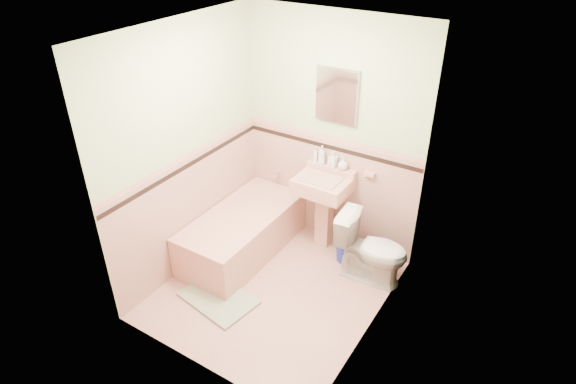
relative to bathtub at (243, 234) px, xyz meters
The scene contains 32 objects.
floor 0.75m from the bathtub, 27.65° to the right, with size 2.20×2.20×0.00m, color #D2978A.
ceiling 2.38m from the bathtub, 27.65° to the right, with size 2.20×2.20×0.00m, color white.
wall_back 1.43m from the bathtub, 50.71° to the left, with size 2.50×2.50×0.00m, color beige.
wall_front 1.87m from the bathtub, 66.22° to the right, with size 2.50×2.50×0.00m, color beige.
wall_left 1.14m from the bathtub, 138.27° to the right, with size 2.50×2.50×0.00m, color beige.
wall_right 1.95m from the bathtub, 11.45° to the right, with size 2.50×2.50×0.00m, color beige.
wainscot_back 1.05m from the bathtub, 50.27° to the left, with size 2.00×2.00×0.00m, color #D59C8F.
wainscot_front 1.60m from the bathtub, 66.05° to the right, with size 2.00×2.00×0.00m, color #D59C8F.
wainscot_left 0.61m from the bathtub, 137.33° to the right, with size 2.20×2.20×0.00m, color #D59C8F.
wainscot_right 1.69m from the bathtub, 11.53° to the right, with size 2.20×2.20×0.00m, color #D59C8F.
accent_back 1.33m from the bathtub, 50.04° to the left, with size 2.00×2.00×0.00m, color black.
accent_front 1.79m from the bathtub, 65.95° to the right, with size 2.00×2.00×0.00m, color black.
accent_left 1.02m from the bathtub, 136.85° to the right, with size 2.20×2.20×0.00m, color black.
accent_right 1.87m from the bathtub, 11.57° to the right, with size 2.20×2.20×0.00m, color black.
cap_back 1.40m from the bathtub, 50.04° to the left, with size 2.00×2.00×0.00m, color tan.
cap_front 1.84m from the bathtub, 65.95° to the right, with size 2.00×2.00×0.00m, color tan.
cap_left 1.11m from the bathtub, 136.85° to the right, with size 2.20×2.20×0.00m, color tan.
cap_right 1.92m from the bathtub, 11.57° to the right, with size 2.20×2.20×0.00m, color tan.
bathtub is the anchor object (origin of this frame).
tub_faucet 0.83m from the bathtub, 90.00° to the left, with size 0.04×0.04×0.12m, color silver.
sink 0.89m from the bathtub, 37.93° to the left, with size 0.55×0.48×0.87m, color tan, non-canonical shape.
sink_faucet 1.20m from the bathtub, 44.58° to the left, with size 0.02×0.02×0.10m, color silver.
medicine_cabinet 1.78m from the bathtub, 47.42° to the left, with size 0.44×0.04×0.55m, color white.
soap_dish 1.51m from the bathtub, 33.57° to the left, with size 0.11×0.07×0.04m, color tan.
soap_bottle_left 1.21m from the bathtub, 51.87° to the left, with size 0.08×0.08×0.21m, color #B2B2B2.
soap_bottle_mid 1.27m from the bathtub, 45.72° to the left, with size 0.08×0.08×0.18m, color #B2B2B2.
soap_bottle_right 1.32m from the bathtub, 41.31° to the left, with size 0.11×0.11×0.14m, color #B2B2B2.
tube 1.15m from the bathtub, 55.83° to the left, with size 0.04×0.04×0.12m, color white.
toilet 1.40m from the bathtub, 13.77° to the left, with size 0.40×0.71×0.72m, color white.
bucket 1.13m from the bathtub, 24.08° to the left, with size 0.25×0.25×0.25m, color #16279E, non-canonical shape.
bath_mat 0.82m from the bathtub, 71.45° to the right, with size 0.70×0.47×0.03m, color gray.
shoe 0.72m from the bathtub, 71.11° to the right, with size 0.16×0.08×0.06m, color #BF1E59.
Camera 1 is at (2.04, -3.02, 3.32)m, focal length 30.21 mm.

